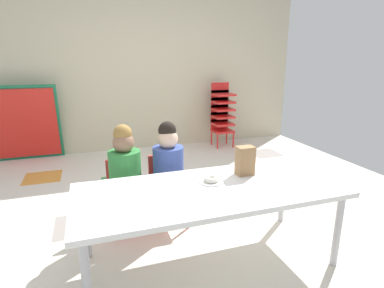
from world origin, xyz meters
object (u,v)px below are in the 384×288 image
paper_plate_near_edge (211,182)px  seated_child_middle_seat (168,164)px  folded_activity_table (26,124)px  paper_bag_brown (245,161)px  seated_child_near_camera (125,169)px  craft_table (210,194)px  donut_powdered_on_plate (211,179)px  kid_chair_red_stack (222,112)px

paper_plate_near_edge → seated_child_middle_seat: bearing=109.5°
seated_child_middle_seat → folded_activity_table: folded_activity_table is taller
folded_activity_table → paper_plate_near_edge: bearing=-60.4°
seated_child_middle_seat → paper_plate_near_edge: (0.19, -0.52, 0.02)m
paper_bag_brown → seated_child_near_camera: bearing=151.3°
folded_activity_table → seated_child_near_camera: bearing=-65.2°
paper_bag_brown → paper_plate_near_edge: 0.32m
craft_table → paper_bag_brown: paper_bag_brown is taller
paper_bag_brown → donut_powdered_on_plate: (-0.30, -0.06, -0.08)m
seated_child_middle_seat → kid_chair_red_stack: (1.47, 2.19, 0.02)m
donut_powdered_on_plate → paper_plate_near_edge: bearing=0.0°
craft_table → donut_powdered_on_plate: 0.13m
paper_bag_brown → folded_activity_table: bearing=124.5°
paper_plate_near_edge → seated_child_near_camera: bearing=136.4°
craft_table → donut_powdered_on_plate: donut_powdered_on_plate is taller
seated_child_middle_seat → donut_powdered_on_plate: (0.19, -0.52, 0.04)m
paper_plate_near_edge → donut_powdered_on_plate: size_ratio=1.59×
kid_chair_red_stack → seated_child_middle_seat: bearing=-123.8°
paper_bag_brown → craft_table: bearing=-155.9°
craft_table → seated_child_middle_seat: seated_child_middle_seat is taller
paper_plate_near_edge → folded_activity_table: bearing=119.6°
donut_powdered_on_plate → paper_bag_brown: bearing=11.6°
donut_powdered_on_plate → kid_chair_red_stack: bearing=64.7°
craft_table → seated_child_near_camera: size_ratio=1.98×
kid_chair_red_stack → paper_bag_brown: bearing=-110.4°
craft_table → seated_child_near_camera: (-0.50, 0.62, 0.03)m
paper_bag_brown → paper_plate_near_edge: paper_bag_brown is taller
seated_child_near_camera → donut_powdered_on_plate: seated_child_near_camera is taller
kid_chair_red_stack → donut_powdered_on_plate: bearing=-115.3°
craft_table → seated_child_middle_seat: size_ratio=1.98×
kid_chair_red_stack → donut_powdered_on_plate: (-1.29, -2.72, 0.02)m
craft_table → folded_activity_table: folded_activity_table is taller
seated_child_near_camera → kid_chair_red_stack: kid_chair_red_stack is taller
craft_table → paper_plate_near_edge: (0.05, 0.09, 0.05)m
seated_child_near_camera → seated_child_middle_seat: size_ratio=1.00×
craft_table → paper_plate_near_edge: size_ratio=10.10×
seated_child_near_camera → kid_chair_red_stack: bearing=50.1°
craft_table → seated_child_middle_seat: (-0.14, 0.62, 0.03)m
seated_child_middle_seat → folded_activity_table: (-1.45, 2.36, -0.02)m
donut_powdered_on_plate → folded_activity_table: bearing=119.6°
kid_chair_red_stack → donut_powdered_on_plate: size_ratio=9.16×
seated_child_middle_seat → kid_chair_red_stack: size_ratio=0.88×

